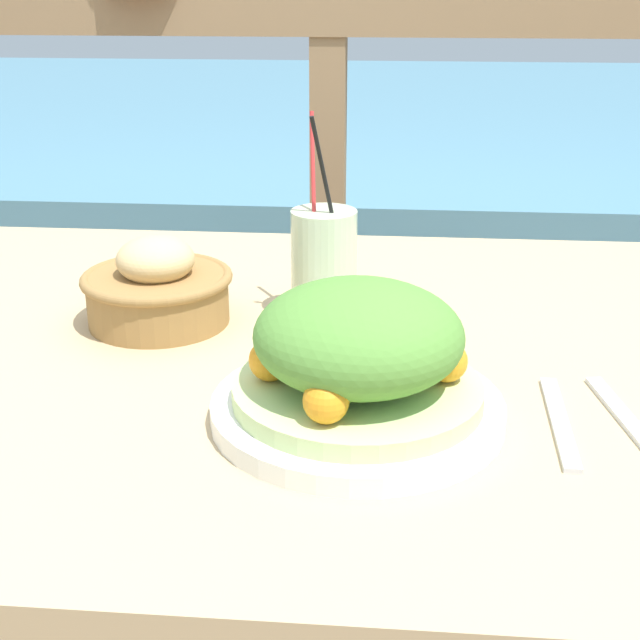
# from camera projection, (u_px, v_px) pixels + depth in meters

# --- Properties ---
(patio_table) EXTENTS (1.06, 0.91, 0.74)m
(patio_table) POSITION_uv_depth(u_px,v_px,m) (269.00, 421.00, 1.04)
(patio_table) COLOR tan
(patio_table) RESTS_ON ground_plane
(railing_fence) EXTENTS (2.80, 0.08, 1.10)m
(railing_fence) POSITION_uv_depth(u_px,v_px,m) (328.00, 134.00, 1.80)
(railing_fence) COLOR #937551
(railing_fence) RESTS_ON ground_plane
(sea_backdrop) EXTENTS (12.00, 4.00, 0.54)m
(sea_backdrop) POSITION_uv_depth(u_px,v_px,m) (368.00, 159.00, 4.31)
(sea_backdrop) COLOR #568EA8
(sea_backdrop) RESTS_ON ground_plane
(salad_plate) EXTENTS (0.28, 0.28, 0.13)m
(salad_plate) POSITION_uv_depth(u_px,v_px,m) (358.00, 363.00, 0.82)
(salad_plate) COLOR white
(salad_plate) RESTS_ON patio_table
(drink_glass) EXTENTS (0.08, 0.08, 0.25)m
(drink_glass) POSITION_uv_depth(u_px,v_px,m) (324.00, 264.00, 1.07)
(drink_glass) COLOR beige
(drink_glass) RESTS_ON patio_table
(bread_basket) EXTENTS (0.18, 0.18, 0.11)m
(bread_basket) POSITION_uv_depth(u_px,v_px,m) (158.00, 288.00, 1.06)
(bread_basket) COLOR olive
(bread_basket) RESTS_ON patio_table
(fork) EXTENTS (0.02, 0.18, 0.00)m
(fork) POSITION_uv_depth(u_px,v_px,m) (559.00, 421.00, 0.84)
(fork) COLOR silver
(fork) RESTS_ON patio_table
(knife) EXTENTS (0.04, 0.18, 0.00)m
(knife) POSITION_uv_depth(u_px,v_px,m) (627.00, 420.00, 0.84)
(knife) COLOR silver
(knife) RESTS_ON patio_table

